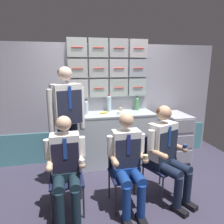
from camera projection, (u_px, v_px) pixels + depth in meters
name	position (u px, v px, depth m)	size (l,w,h in m)	color
ground	(128.00, 200.00, 2.80)	(4.80, 4.80, 0.04)	#353143
galley_bulkhead	(108.00, 101.00, 3.85)	(4.20, 0.14, 2.23)	#ADAAB9
galley_counter	(110.00, 139.00, 3.73)	(1.57, 0.53, 0.95)	silver
service_trolley	(174.00, 136.00, 3.81)	(0.40, 0.65, 0.91)	black
folding_chair_left	(66.00, 169.00, 2.56)	(0.41, 0.41, 0.83)	#2D2D33
crew_member_left	(66.00, 164.00, 2.37)	(0.48, 0.59, 1.21)	black
folding_chair_right	(124.00, 165.00, 2.67)	(0.40, 0.41, 0.83)	#2D2D33
crew_member_right	(128.00, 159.00, 2.48)	(0.48, 0.59, 1.22)	black
folding_chair_by_counter	(157.00, 158.00, 2.86)	(0.52, 0.52, 0.83)	#2D2D33
crew_member_by_counter	(167.00, 149.00, 2.69)	(0.57, 0.69, 1.27)	black
crew_member_standing	(67.00, 116.00, 2.93)	(0.51, 0.38, 1.76)	black
sparkling_bottle_green	(109.00, 103.00, 3.76)	(0.08, 0.08, 0.31)	silver
water_bottle_clear	(137.00, 103.00, 3.88)	(0.07, 0.07, 0.26)	#4DA05D
water_bottle_short	(86.00, 107.00, 3.53)	(0.07, 0.07, 0.26)	silver
coffee_cup_white	(75.00, 112.00, 3.59)	(0.07, 0.07, 0.07)	white
espresso_cup_small	(119.00, 113.00, 3.50)	(0.07, 0.07, 0.06)	white
paper_cup_tan	(121.00, 109.00, 3.83)	(0.06, 0.06, 0.06)	tan
snack_banana	(104.00, 112.00, 3.60)	(0.17, 0.10, 0.04)	yellow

